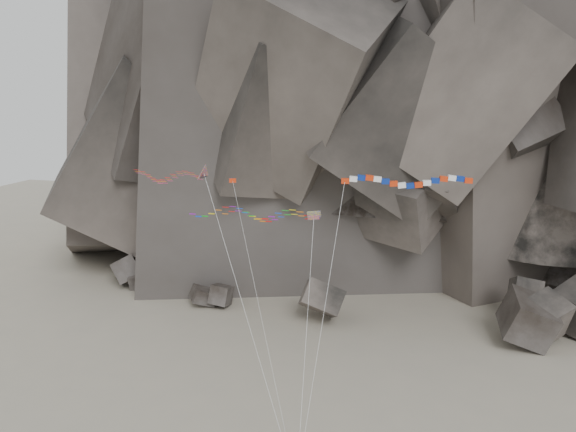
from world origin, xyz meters
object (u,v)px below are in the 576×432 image
(delta_kite, at_px, (165,175))
(parafoil_kite, at_px, (247,213))
(banner_kite, at_px, (405,182))
(pennant_kite, at_px, (244,237))

(delta_kite, bearing_deg, parafoil_kite, 35.47)
(banner_kite, xyz_separation_m, pennant_kite, (-13.69, -3.52, -5.01))
(delta_kite, bearing_deg, pennant_kite, -1.41)
(delta_kite, bearing_deg, banner_kite, 17.87)
(delta_kite, relative_size, banner_kite, 1.02)
(banner_kite, height_order, pennant_kite, banner_kite)
(parafoil_kite, xyz_separation_m, pennant_kite, (1.72, -5.47, -0.95))
(delta_kite, distance_m, banner_kite, 22.80)
(delta_kite, height_order, banner_kite, delta_kite)
(banner_kite, distance_m, pennant_kite, 15.00)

